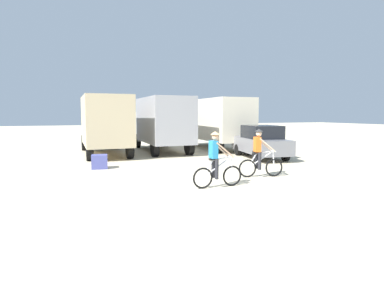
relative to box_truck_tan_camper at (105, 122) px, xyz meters
name	(u,v)px	position (x,y,z in m)	size (l,w,h in m)	color
ground_plane	(222,187)	(2.65, -9.91, -1.87)	(120.00, 120.00, 0.00)	beige
box_truck_tan_camper	(105,122)	(0.00, 0.00, 0.00)	(2.42, 6.76, 3.35)	#CCB78E
box_truck_grey_hauler	(162,122)	(3.50, 0.27, 0.00)	(2.45, 6.77, 3.35)	#9E9EA3
box_truck_cream_rv	(217,121)	(7.46, 0.47, 0.00)	(2.40, 6.75, 3.35)	beige
sedan_parked	(261,142)	(7.62, -4.58, -0.99)	(2.38, 4.42, 1.76)	slate
cyclist_orange_shirt	(216,162)	(2.42, -9.95, -1.03)	(1.73, 0.52, 1.82)	black
cyclist_cowboy_hat	(260,155)	(4.69, -8.98, -1.03)	(1.70, 0.57, 1.82)	black
supply_crate	(100,162)	(-0.76, -4.88, -1.57)	(0.59, 0.67, 0.60)	#4C5199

